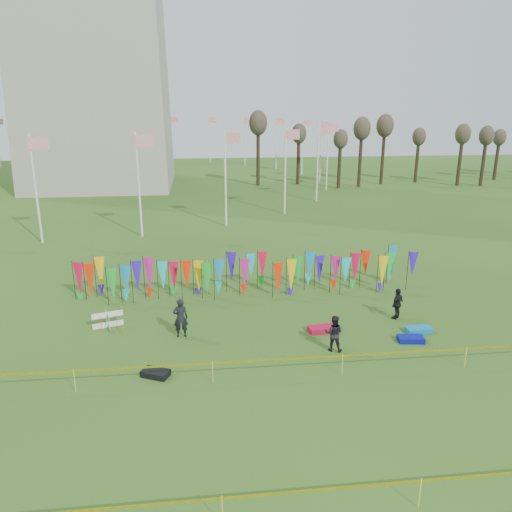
{
  "coord_description": "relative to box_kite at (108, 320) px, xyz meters",
  "views": [
    {
      "loc": [
        -2.29,
        -17.61,
        9.93
      ],
      "look_at": [
        0.47,
        6.0,
        2.68
      ],
      "focal_mm": 35.0,
      "sensor_mm": 36.0,
      "label": 1
    }
  ],
  "objects": [
    {
      "name": "kite_bag_red",
      "position": [
        9.82,
        -1.57,
        -0.27
      ],
      "size": [
        1.42,
        0.78,
        0.25
      ],
      "primitive_type": "cube",
      "rotation": [
        0.0,
        0.0,
        0.12
      ],
      "color": "#BC0C33",
      "rests_on": "ground"
    },
    {
      "name": "caution_tape_far",
      "position": [
        6.42,
        -12.01,
        0.38
      ],
      "size": [
        26.0,
        0.02,
        0.9
      ],
      "color": "yellow",
      "rests_on": "ground"
    },
    {
      "name": "flagpole_ring",
      "position": [
        -7.35,
        43.78,
        3.6
      ],
      "size": [
        57.4,
        56.16,
        8.0
      ],
      "color": "silver",
      "rests_on": "ground"
    },
    {
      "name": "kite_bag_teal",
      "position": [
        14.12,
        -2.14,
        -0.28
      ],
      "size": [
        1.2,
        0.62,
        0.23
      ],
      "primitive_type": "cube",
      "rotation": [
        0.0,
        0.0,
        0.05
      ],
      "color": "#0E78C6",
      "rests_on": "ground"
    },
    {
      "name": "person_mid",
      "position": [
        9.78,
        -3.39,
        0.39
      ],
      "size": [
        0.88,
        0.7,
        1.57
      ],
      "primitive_type": "imported",
      "rotation": [
        0.0,
        0.0,
        2.81
      ],
      "color": "black",
      "rests_on": "ground"
    },
    {
      "name": "caution_tape_near",
      "position": [
        6.42,
        -5.4,
        0.38
      ],
      "size": [
        26.0,
        0.02,
        0.9
      ],
      "color": "yellow",
      "rests_on": "ground"
    },
    {
      "name": "kite_bag_blue",
      "position": [
        13.37,
        -3.0,
        -0.28
      ],
      "size": [
        1.18,
        0.73,
        0.23
      ],
      "primitive_type": "cube",
      "rotation": [
        0.0,
        0.0,
        -0.13
      ],
      "color": "#091293",
      "rests_on": "ground"
    },
    {
      "name": "person_right",
      "position": [
        13.68,
        -0.56,
        0.38
      ],
      "size": [
        1.03,
        0.97,
        1.54
      ],
      "primitive_type": "imported",
      "rotation": [
        0.0,
        0.0,
        3.83
      ],
      "color": "black",
      "rests_on": "ground"
    },
    {
      "name": "banner_row",
      "position": [
        6.93,
        3.5,
        0.87
      ],
      "size": [
        18.64,
        0.64,
        2.15
      ],
      "color": "black",
      "rests_on": "ground"
    },
    {
      "name": "person_left",
      "position": [
        3.4,
        -1.32,
        0.5
      ],
      "size": [
        0.66,
        0.49,
        1.8
      ],
      "primitive_type": "imported",
      "rotation": [
        0.0,
        0.0,
        3.16
      ],
      "color": "black",
      "rests_on": "ground"
    },
    {
      "name": "tree_line",
      "position": [
        38.65,
        39.78,
        5.77
      ],
      "size": [
        53.92,
        1.92,
        7.84
      ],
      "color": "#34281A",
      "rests_on": "ground"
    },
    {
      "name": "box_kite",
      "position": [
        0.0,
        0.0,
        0.0
      ],
      "size": [
        0.71,
        0.71,
        0.79
      ],
      "rotation": [
        0.0,
        0.0,
        0.31
      ],
      "color": "red",
      "rests_on": "ground"
    },
    {
      "name": "ground",
      "position": [
        6.65,
        -4.22,
        -0.4
      ],
      "size": [
        160.0,
        160.0,
        0.0
      ],
      "primitive_type": "plane",
      "color": "#284A15",
      "rests_on": "ground"
    },
    {
      "name": "kite_bag_black",
      "position": [
        2.51,
        -4.65,
        -0.28
      ],
      "size": [
        1.18,
        0.98,
        0.24
      ],
      "primitive_type": "cube",
      "rotation": [
        0.0,
        0.0,
        -0.44
      ],
      "color": "black",
      "rests_on": "ground"
    }
  ]
}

